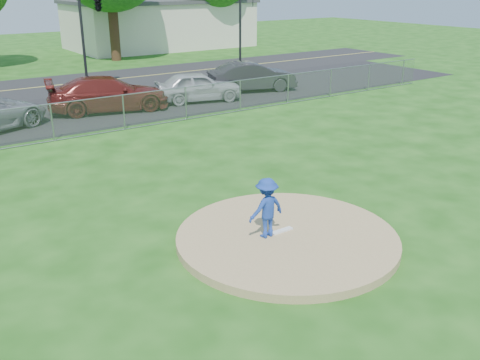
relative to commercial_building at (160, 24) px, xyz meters
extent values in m
plane|color=#164910|center=(-16.00, -28.00, -2.16)|extent=(120.00, 120.00, 0.00)
cylinder|color=#A38659|center=(-16.00, -38.00, -2.06)|extent=(5.40, 5.40, 0.20)
cube|color=white|center=(-16.00, -37.80, -1.94)|extent=(0.60, 0.15, 0.04)
cube|color=gray|center=(-16.00, -26.00, -1.41)|extent=(40.00, 0.06, 1.50)
cube|color=black|center=(-16.00, -21.50, -2.15)|extent=(50.00, 8.00, 0.01)
cube|color=black|center=(-16.00, -14.00, -2.16)|extent=(60.00, 7.00, 0.01)
cube|color=beige|center=(0.00, 0.00, -0.16)|extent=(16.00, 9.00, 4.00)
cube|color=#3F3F42|center=(0.00, 0.00, 1.99)|extent=(16.40, 9.40, 0.30)
cylinder|color=#372014|center=(-7.00, -6.00, 0.12)|extent=(0.76, 0.76, 4.55)
cylinder|color=#361F13|center=(4.00, -3.00, -0.06)|extent=(0.74, 0.74, 4.20)
cylinder|color=black|center=(-13.00, -16.00, 0.64)|extent=(0.16, 0.16, 5.60)
imported|color=black|center=(-11.92, -16.00, 2.64)|extent=(0.53, 2.48, 1.00)
cylinder|color=black|center=(-2.00, -16.00, 0.64)|extent=(0.16, 0.16, 5.60)
imported|color=#1C3C9C|center=(-16.47, -37.77, -1.22)|extent=(0.97, 0.57, 1.48)
imported|color=maroon|center=(-14.18, -22.29, -1.32)|extent=(6.11, 3.62, 1.66)
imported|color=#B9BCBE|center=(-9.51, -22.87, -1.38)|extent=(4.86, 2.94, 1.55)
imported|color=#29292B|center=(-5.54, -22.22, -1.33)|extent=(5.26, 3.12, 1.64)
camera|label=1|loc=(-23.64, -46.93, 3.85)|focal=40.00mm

